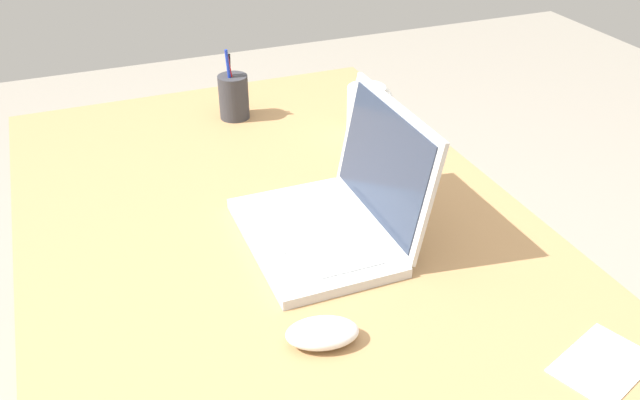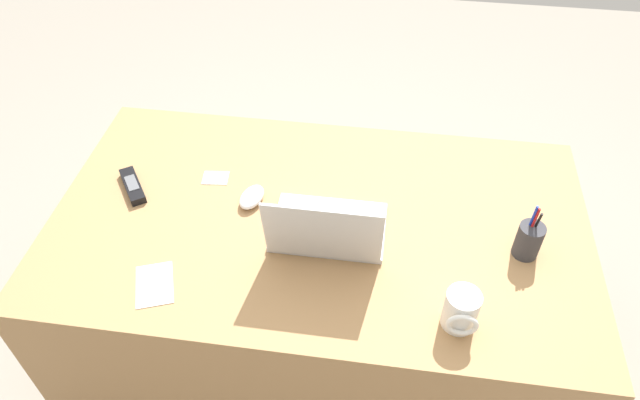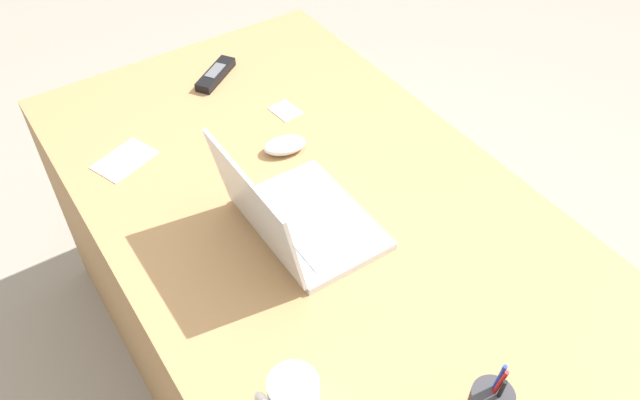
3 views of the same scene
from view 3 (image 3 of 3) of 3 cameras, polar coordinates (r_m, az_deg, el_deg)
The scene contains 7 objects.
ground_plane at distance 2.02m, azimuth -0.14°, elevation -15.03°, with size 6.00×6.00×0.00m, color gray.
desk at distance 1.72m, azimuth -0.16°, elevation -9.06°, with size 1.56×0.90×0.71m, color #A87C4F.
laptop at distance 1.36m, azimuth -2.30°, elevation -1.54°, with size 0.32×0.27×0.23m.
computer_mouse at distance 1.58m, azimuth -3.11°, elevation 4.84°, with size 0.06×0.11×0.04m, color white.
cordless_phone at distance 1.85m, azimuth -9.18°, elevation 10.89°, with size 0.13×0.15×0.03m.
paper_note_near_laptop at distance 1.72m, azimuth -3.06°, elevation 7.87°, with size 0.08×0.06×0.00m, color white.
paper_note_left at distance 1.63m, azimuth -16.84°, elevation 3.40°, with size 0.10×0.14×0.00m, color white.
Camera 3 is at (-0.84, 0.56, 1.75)m, focal length 36.29 mm.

